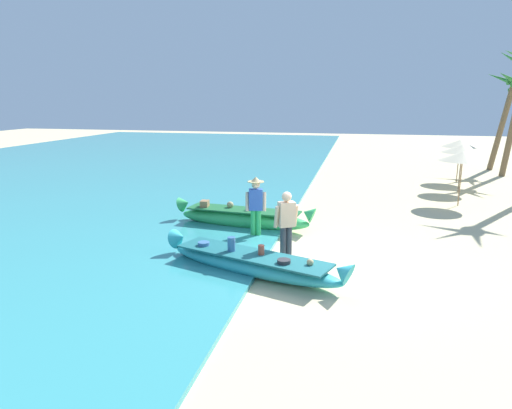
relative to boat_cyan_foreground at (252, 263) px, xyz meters
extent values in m
plane|color=beige|center=(1.25, 0.81, -0.26)|extent=(80.00, 80.00, 0.00)
cube|color=teal|center=(-11.87, 8.81, -0.21)|extent=(24.00, 56.00, 0.10)
ellipsoid|color=#33B2BC|center=(0.00, 0.00, -0.04)|extent=(4.22, 2.10, 0.44)
cone|color=#33B2BC|center=(1.94, -0.66, 0.23)|extent=(0.56, 0.59, 0.54)
cone|color=#33B2BC|center=(-1.93, 0.66, 0.23)|extent=(0.56, 0.59, 0.54)
cube|color=#1C6267|center=(0.00, 0.00, 0.18)|extent=(3.59, 1.89, 0.04)
cylinder|color=#386699|center=(-1.21, 0.33, 0.23)|extent=(0.26, 0.26, 0.10)
cylinder|color=#386699|center=(-0.49, 0.11, 0.34)|extent=(0.17, 0.17, 0.33)
cylinder|color=#B74C38|center=(0.20, 0.02, 0.29)|extent=(0.14, 0.14, 0.23)
cylinder|color=#2D2D33|center=(0.75, -0.39, 0.23)|extent=(0.27, 0.27, 0.10)
sphere|color=tan|center=(1.28, -0.37, 0.25)|extent=(0.14, 0.14, 0.14)
ellipsoid|color=#38B760|center=(-1.07, 3.42, 0.01)|extent=(3.99, 1.17, 0.54)
cone|color=#38B760|center=(0.84, 3.22, 0.34)|extent=(0.46, 0.49, 0.52)
cone|color=#38B760|center=(-2.97, 3.63, 0.34)|extent=(0.46, 0.49, 0.52)
cube|color=#1E6435|center=(-1.07, 3.42, 0.29)|extent=(3.36, 1.12, 0.04)
cube|color=#9E754C|center=(-2.28, 3.50, 0.39)|extent=(0.25, 0.31, 0.20)
sphere|color=tan|center=(-1.51, 3.58, 0.38)|extent=(0.20, 0.20, 0.20)
sphere|color=tan|center=(-0.89, 3.36, 0.37)|extent=(0.18, 0.18, 0.18)
cylinder|color=green|center=(-0.43, 2.55, 0.14)|extent=(0.14, 0.14, 0.79)
cylinder|color=green|center=(-0.57, 2.52, 0.14)|extent=(0.14, 0.14, 0.79)
cube|color=#3356B2|center=(-0.50, 2.54, 0.82)|extent=(0.40, 0.29, 0.57)
cylinder|color=beige|center=(-0.27, 2.56, 0.77)|extent=(0.13, 0.21, 0.52)
cylinder|color=beige|center=(-0.72, 2.47, 0.77)|extent=(0.13, 0.21, 0.52)
sphere|color=beige|center=(-0.50, 2.54, 1.22)|extent=(0.22, 0.22, 0.22)
cylinder|color=tan|center=(-0.50, 2.54, 1.30)|extent=(0.44, 0.44, 0.02)
cone|color=tan|center=(-0.50, 2.54, 1.37)|extent=(0.26, 0.26, 0.12)
cylinder|color=#333842|center=(0.56, 0.70, 0.20)|extent=(0.14, 0.14, 0.91)
cylinder|color=#333842|center=(0.67, 0.77, 0.20)|extent=(0.14, 0.14, 0.91)
cube|color=beige|center=(0.61, 0.74, 0.93)|extent=(0.42, 0.38, 0.56)
cylinder|color=beige|center=(0.41, 0.63, 0.88)|extent=(0.18, 0.21, 0.51)
cylinder|color=beige|center=(0.80, 0.88, 0.88)|extent=(0.18, 0.21, 0.51)
sphere|color=beige|center=(0.61, 0.74, 1.33)|extent=(0.22, 0.22, 0.22)
cylinder|color=#8E6B47|center=(5.63, 7.88, 0.69)|extent=(0.04, 0.04, 1.90)
cone|color=beige|center=(5.63, 7.88, 1.49)|extent=(1.60, 1.60, 0.32)
cylinder|color=#8E6B47|center=(6.13, 10.52, 0.69)|extent=(0.04, 0.04, 1.90)
cone|color=beige|center=(6.13, 10.52, 1.49)|extent=(1.60, 1.60, 0.32)
cylinder|color=#8E6B47|center=(6.50, 12.86, 0.69)|extent=(0.04, 0.04, 1.90)
cone|color=beige|center=(6.50, 12.86, 1.49)|extent=(1.60, 1.60, 0.32)
cylinder|color=brown|center=(9.29, 17.11, 2.15)|extent=(1.01, 0.28, 4.86)
cone|color=#287033|center=(9.23, 17.39, 4.37)|extent=(1.75, 1.34, 0.98)
cone|color=#287033|center=(9.27, 16.74, 4.42)|extent=(1.66, 1.61, 0.85)
camera|label=1|loc=(2.13, -8.96, 3.45)|focal=31.83mm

